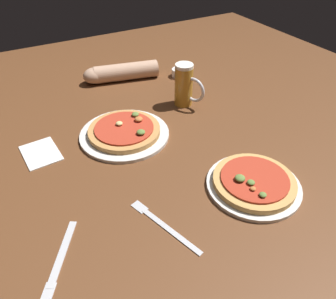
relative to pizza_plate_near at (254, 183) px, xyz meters
name	(u,v)px	position (x,y,z in m)	size (l,w,h in m)	color
ground_plane	(168,158)	(-0.14, 0.25, -0.03)	(2.40, 2.40, 0.03)	brown
pizza_plate_near	(254,183)	(0.00, 0.00, 0.00)	(0.27, 0.27, 0.05)	silver
pizza_plate_far	(125,132)	(-0.22, 0.42, 0.00)	(0.31, 0.31, 0.05)	silver
beer_mug_dark	(185,85)	(0.07, 0.50, 0.07)	(0.08, 0.13, 0.17)	#B27A23
ramekin_sauce	(179,73)	(0.18, 0.73, 0.00)	(0.07, 0.07, 0.04)	white
napkin_folded	(41,153)	(-0.50, 0.45, -0.01)	(0.11, 0.14, 0.01)	white
fork_left	(163,225)	(-0.29, 0.00, -0.01)	(0.09, 0.23, 0.01)	silver
knife_right	(59,261)	(-0.55, 0.03, -0.01)	(0.14, 0.20, 0.01)	silver
diner_arm	(118,73)	(-0.08, 0.83, 0.02)	(0.34, 0.14, 0.08)	tan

